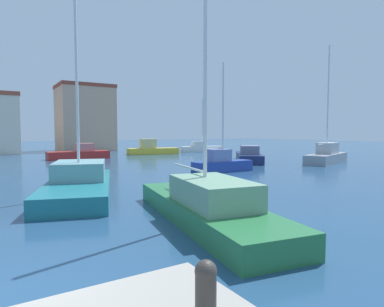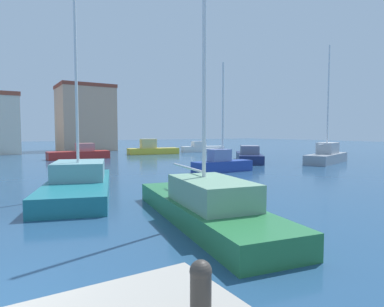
{
  "view_description": "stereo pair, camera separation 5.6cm",
  "coord_description": "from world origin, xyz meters",
  "px_view_note": "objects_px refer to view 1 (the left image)",
  "views": [
    {
      "loc": [
        0.55,
        -5.46,
        2.81
      ],
      "look_at": [
        15.74,
        18.77,
        0.91
      ],
      "focal_mm": 30.68,
      "sensor_mm": 36.0,
      "label": 1
    },
    {
      "loc": [
        0.6,
        -5.48,
        2.81
      ],
      "look_at": [
        15.74,
        18.77,
        0.91
      ],
      "focal_mm": 30.68,
      "sensor_mm": 36.0,
      "label": 2
    }
  ],
  "objects_px": {
    "sailboat_green_distant_north": "(207,205)",
    "motorboat_navy_center_channel": "(249,156)",
    "sailboat_blue_outer_mooring": "(222,163)",
    "sailboat_grey_inner_mooring": "(327,155)",
    "sailboat_teal_far_left": "(79,183)",
    "sailboat_red_far_right": "(80,153)",
    "mooring_bollard": "(206,289)",
    "motorboat_yellow_behind_lamppost": "(152,149)",
    "sailboat_white_distant_east": "(202,148)"
  },
  "relations": [
    {
      "from": "motorboat_navy_center_channel",
      "to": "sailboat_green_distant_north",
      "type": "bearing_deg",
      "value": -135.35
    },
    {
      "from": "sailboat_blue_outer_mooring",
      "to": "mooring_bollard",
      "type": "bearing_deg",
      "value": -127.8
    },
    {
      "from": "mooring_bollard",
      "to": "sailboat_green_distant_north",
      "type": "xyz_separation_m",
      "value": [
        3.94,
        5.66,
        -0.71
      ]
    },
    {
      "from": "sailboat_blue_outer_mooring",
      "to": "sailboat_teal_far_left",
      "type": "relative_size",
      "value": 0.79
    },
    {
      "from": "mooring_bollard",
      "to": "motorboat_yellow_behind_lamppost",
      "type": "xyz_separation_m",
      "value": [
        15.71,
        34.77,
        -0.65
      ]
    },
    {
      "from": "mooring_bollard",
      "to": "sailboat_grey_inner_mooring",
      "type": "distance_m",
      "value": 29.11
    },
    {
      "from": "sailboat_green_distant_north",
      "to": "sailboat_blue_outer_mooring",
      "type": "bearing_deg",
      "value": 50.62
    },
    {
      "from": "mooring_bollard",
      "to": "sailboat_green_distant_north",
      "type": "distance_m",
      "value": 6.93
    },
    {
      "from": "sailboat_red_far_right",
      "to": "motorboat_navy_center_channel",
      "type": "relative_size",
      "value": 1.19
    },
    {
      "from": "mooring_bollard",
      "to": "sailboat_grey_inner_mooring",
      "type": "relative_size",
      "value": 0.06
    },
    {
      "from": "sailboat_blue_outer_mooring",
      "to": "sailboat_grey_inner_mooring",
      "type": "bearing_deg",
      "value": 1.84
    },
    {
      "from": "sailboat_green_distant_north",
      "to": "sailboat_teal_far_left",
      "type": "distance_m",
      "value": 6.96
    },
    {
      "from": "sailboat_green_distant_north",
      "to": "sailboat_teal_far_left",
      "type": "xyz_separation_m",
      "value": [
        -2.32,
        6.56,
        0.01
      ]
    },
    {
      "from": "sailboat_blue_outer_mooring",
      "to": "sailboat_teal_far_left",
      "type": "distance_m",
      "value": 11.03
    },
    {
      "from": "mooring_bollard",
      "to": "sailboat_grey_inner_mooring",
      "type": "bearing_deg",
      "value": 33.38
    },
    {
      "from": "sailboat_white_distant_east",
      "to": "sailboat_red_far_right",
      "type": "height_order",
      "value": "sailboat_red_far_right"
    },
    {
      "from": "sailboat_grey_inner_mooring",
      "to": "motorboat_navy_center_channel",
      "type": "height_order",
      "value": "sailboat_grey_inner_mooring"
    },
    {
      "from": "sailboat_teal_far_left",
      "to": "motorboat_yellow_behind_lamppost",
      "type": "height_order",
      "value": "sailboat_teal_far_left"
    },
    {
      "from": "mooring_bollard",
      "to": "sailboat_white_distant_east",
      "type": "relative_size",
      "value": 0.09
    },
    {
      "from": "sailboat_green_distant_north",
      "to": "motorboat_yellow_behind_lamppost",
      "type": "bearing_deg",
      "value": 67.99
    },
    {
      "from": "motorboat_navy_center_channel",
      "to": "motorboat_yellow_behind_lamppost",
      "type": "height_order",
      "value": "motorboat_yellow_behind_lamppost"
    },
    {
      "from": "sailboat_teal_far_left",
      "to": "motorboat_navy_center_channel",
      "type": "xyz_separation_m",
      "value": [
        17.46,
        8.39,
        -0.04
      ]
    },
    {
      "from": "sailboat_green_distant_north",
      "to": "sailboat_teal_far_left",
      "type": "relative_size",
      "value": 0.93
    },
    {
      "from": "mooring_bollard",
      "to": "sailboat_teal_far_left",
      "type": "bearing_deg",
      "value": 82.44
    },
    {
      "from": "motorboat_yellow_behind_lamppost",
      "to": "sailboat_green_distant_north",
      "type": "bearing_deg",
      "value": -112.01
    },
    {
      "from": "mooring_bollard",
      "to": "motorboat_navy_center_channel",
      "type": "distance_m",
      "value": 28.1
    },
    {
      "from": "sailboat_teal_far_left",
      "to": "sailboat_red_far_right",
      "type": "bearing_deg",
      "value": 76.83
    },
    {
      "from": "motorboat_yellow_behind_lamppost",
      "to": "sailboat_blue_outer_mooring",
      "type": "bearing_deg",
      "value": -100.63
    },
    {
      "from": "mooring_bollard",
      "to": "sailboat_white_distant_east",
      "type": "bearing_deg",
      "value": 56.26
    },
    {
      "from": "sailboat_blue_outer_mooring",
      "to": "motorboat_navy_center_channel",
      "type": "xyz_separation_m",
      "value": [
        6.96,
        5.0,
        -0.1
      ]
    },
    {
      "from": "motorboat_yellow_behind_lamppost",
      "to": "sailboat_grey_inner_mooring",
      "type": "bearing_deg",
      "value": -65.38
    },
    {
      "from": "sailboat_blue_outer_mooring",
      "to": "sailboat_grey_inner_mooring",
      "type": "height_order",
      "value": "sailboat_grey_inner_mooring"
    },
    {
      "from": "mooring_bollard",
      "to": "sailboat_red_far_right",
      "type": "height_order",
      "value": "sailboat_red_far_right"
    },
    {
      "from": "sailboat_green_distant_north",
      "to": "sailboat_grey_inner_mooring",
      "type": "distance_m",
      "value": 22.84
    },
    {
      "from": "mooring_bollard",
      "to": "sailboat_grey_inner_mooring",
      "type": "xyz_separation_m",
      "value": [
        24.3,
        16.01,
        -0.58
      ]
    },
    {
      "from": "sailboat_blue_outer_mooring",
      "to": "sailboat_grey_inner_mooring",
      "type": "distance_m",
      "value": 12.19
    },
    {
      "from": "mooring_bollard",
      "to": "sailboat_green_distant_north",
      "type": "bearing_deg",
      "value": 55.17
    },
    {
      "from": "mooring_bollard",
      "to": "motorboat_yellow_behind_lamppost",
      "type": "distance_m",
      "value": 38.15
    },
    {
      "from": "sailboat_green_distant_north",
      "to": "sailboat_blue_outer_mooring",
      "type": "relative_size",
      "value": 1.18
    },
    {
      "from": "mooring_bollard",
      "to": "motorboat_navy_center_channel",
      "type": "bearing_deg",
      "value": 47.22
    },
    {
      "from": "sailboat_white_distant_east",
      "to": "sailboat_grey_inner_mooring",
      "type": "relative_size",
      "value": 0.7
    },
    {
      "from": "sailboat_teal_far_left",
      "to": "sailboat_red_far_right",
      "type": "distance_m",
      "value": 20.63
    },
    {
      "from": "sailboat_red_far_right",
      "to": "sailboat_white_distant_east",
      "type": "bearing_deg",
      "value": 11.19
    },
    {
      "from": "mooring_bollard",
      "to": "motorboat_navy_center_channel",
      "type": "xyz_separation_m",
      "value": [
        19.08,
        20.62,
        -0.74
      ]
    },
    {
      "from": "sailboat_white_distant_east",
      "to": "sailboat_green_distant_north",
      "type": "distance_m",
      "value": 36.15
    },
    {
      "from": "sailboat_green_distant_north",
      "to": "motorboat_navy_center_channel",
      "type": "relative_size",
      "value": 1.26
    },
    {
      "from": "sailboat_green_distant_north",
      "to": "sailboat_blue_outer_mooring",
      "type": "distance_m",
      "value": 12.89
    },
    {
      "from": "sailboat_green_distant_north",
      "to": "sailboat_white_distant_east",
      "type": "bearing_deg",
      "value": 56.46
    },
    {
      "from": "sailboat_white_distant_east",
      "to": "motorboat_yellow_behind_lamppost",
      "type": "bearing_deg",
      "value": -172.89
    },
    {
      "from": "sailboat_green_distant_north",
      "to": "sailboat_red_far_right",
      "type": "xyz_separation_m",
      "value": [
        2.38,
        26.65,
        0.02
      ]
    }
  ]
}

